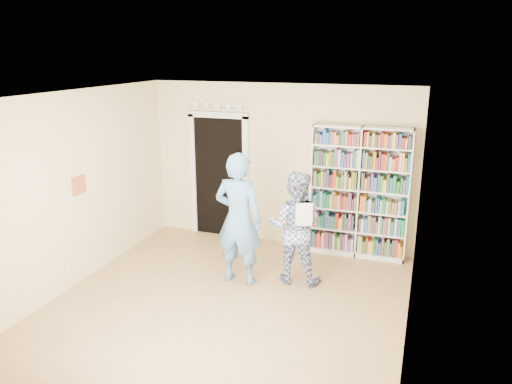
% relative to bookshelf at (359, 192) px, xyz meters
% --- Properties ---
extents(floor, '(5.00, 5.00, 0.00)m').
position_rel_bookshelf_xyz_m(floor, '(-1.35, -2.34, -1.06)').
color(floor, '#9A784A').
rests_on(floor, ground).
extents(ceiling, '(5.00, 5.00, 0.00)m').
position_rel_bookshelf_xyz_m(ceiling, '(-1.35, -2.34, 1.64)').
color(ceiling, white).
rests_on(ceiling, wall_back).
extents(wall_back, '(4.50, 0.00, 4.50)m').
position_rel_bookshelf_xyz_m(wall_back, '(-1.35, 0.16, 0.29)').
color(wall_back, beige).
rests_on(wall_back, floor).
extents(wall_left, '(0.00, 5.00, 5.00)m').
position_rel_bookshelf_xyz_m(wall_left, '(-3.60, -2.34, 0.29)').
color(wall_left, beige).
rests_on(wall_left, floor).
extents(wall_right, '(0.00, 5.00, 5.00)m').
position_rel_bookshelf_xyz_m(wall_right, '(0.90, -2.34, 0.29)').
color(wall_right, beige).
rests_on(wall_right, floor).
extents(bookshelf, '(1.52, 0.29, 2.09)m').
position_rel_bookshelf_xyz_m(bookshelf, '(0.00, 0.00, 0.00)').
color(bookshelf, white).
rests_on(bookshelf, floor).
extents(doorway, '(1.10, 0.08, 2.43)m').
position_rel_bookshelf_xyz_m(doorway, '(-2.45, 0.13, 0.12)').
color(doorway, black).
rests_on(doorway, floor).
extents(wall_art, '(0.03, 0.25, 0.25)m').
position_rel_bookshelf_xyz_m(wall_art, '(-3.58, -2.14, 0.34)').
color(wall_art, brown).
rests_on(wall_art, wall_left).
extents(man_blue, '(0.70, 0.47, 1.89)m').
position_rel_bookshelf_xyz_m(man_blue, '(-1.44, -1.53, -0.11)').
color(man_blue, '#548BBC').
rests_on(man_blue, floor).
extents(man_plaid, '(0.81, 0.65, 1.62)m').
position_rel_bookshelf_xyz_m(man_plaid, '(-0.70, -1.24, -0.25)').
color(man_plaid, navy).
rests_on(man_plaid, floor).
extents(paper_sheet, '(0.21, 0.10, 0.32)m').
position_rel_bookshelf_xyz_m(paper_sheet, '(-0.53, -1.44, 0.03)').
color(paper_sheet, white).
rests_on(paper_sheet, man_plaid).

